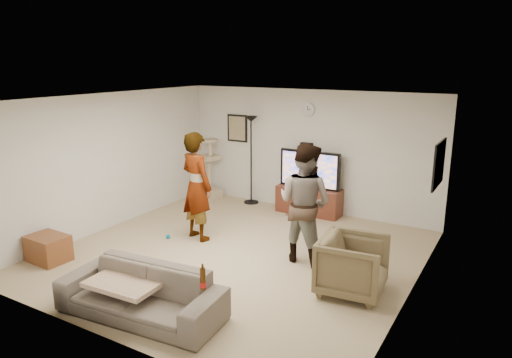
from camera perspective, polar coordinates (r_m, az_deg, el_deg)
The scene contains 24 objects.
floor at distance 7.75m, azimuth -2.44°, elevation -9.15°, with size 5.50×5.50×0.02m, color tan.
ceiling at distance 7.13m, azimuth -2.65°, elevation 9.78°, with size 5.50×5.50×0.02m, color white.
wall_back at distance 9.71m, azimuth 6.30°, elevation 3.41°, with size 5.50×0.04×2.50m, color silver.
wall_front at distance 5.35m, azimuth -18.81°, elevation -6.42°, with size 5.50×0.04×2.50m, color silver.
wall_left at distance 9.09m, azimuth -17.29°, elevation 2.10°, with size 0.04×5.50×2.50m, color silver.
wall_right at distance 6.34m, azimuth 18.90°, elevation -3.20°, with size 0.04×5.50×2.50m, color silver.
wall_clock at distance 9.55m, azimuth 6.36°, elevation 8.39°, with size 0.26×0.26×0.04m, color white.
wall_speaker at distance 9.63m, azimuth 6.17°, elevation 4.11°, with size 0.25×0.10×0.10m, color black.
picture_back at distance 10.43m, azimuth -2.30°, elevation 6.19°, with size 0.42×0.03×0.52m, color gray.
picture_right at distance 7.81m, azimuth 21.33°, elevation 1.71°, with size 0.03×0.78×0.62m, color #EAD856.
tv_stand at distance 9.65m, azimuth 6.45°, elevation -2.61°, with size 1.33×0.45×0.55m, color #451F14.
console_box at distance 9.42m, azimuth 4.93°, elevation -4.55°, with size 0.40×0.30×0.07m, color silver.
tv at distance 9.49m, azimuth 6.56°, elevation 1.17°, with size 1.27×0.08×0.76m, color black.
tv_screen at distance 9.45m, azimuth 6.44°, elevation 1.12°, with size 1.17×0.01×0.67m, color orange.
floor_lamp at distance 10.15m, azimuth -0.60°, elevation 2.27°, with size 0.32×0.32×1.91m, color black.
cat_tree at distance 10.65m, azimuth -5.71°, elevation 1.33°, with size 0.44×0.44×1.38m, color tan.
person_left at distance 8.16m, azimuth -7.23°, elevation -0.89°, with size 0.69×0.45×1.90m, color gray.
person_right at distance 7.24m, azimuth 5.93°, elevation -2.92°, with size 0.91×0.71×1.87m, color #3B497B.
sofa at distance 6.06m, azimuth -13.84°, elevation -13.30°, with size 2.08×0.81×0.61m, color #5F554C.
throw_blanket at distance 6.15m, azimuth -15.33°, elevation -11.88°, with size 0.90×0.70×0.06m, color #D1AB8A.
beer_bottle at distance 5.30m, azimuth -6.48°, elevation -11.96°, with size 0.06×0.06×0.25m, color #3E1F05.
armchair at distance 6.51m, azimuth 11.65°, elevation -10.26°, with size 0.85×0.87×0.79m, color brown.
side_table at distance 8.10m, azimuth -23.94°, elevation -7.71°, with size 0.62×0.46×0.41m, color brown.
toy_ball at distance 8.48m, azimuth -10.62°, elevation -6.89°, with size 0.08×0.08×0.08m, color #0068A8.
Camera 1 is at (3.86, -5.97, 3.07)m, focal length 32.90 mm.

